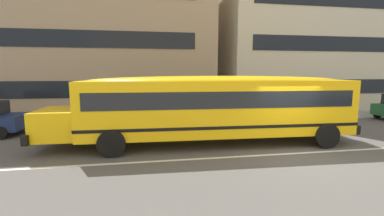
{
  "coord_description": "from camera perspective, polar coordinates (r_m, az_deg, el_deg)",
  "views": [
    {
      "loc": [
        -5.38,
        -8.68,
        3.05
      ],
      "look_at": [
        -3.74,
        0.92,
        1.69
      ],
      "focal_mm": 24.36,
      "sensor_mm": 36.0,
      "label": 1
    }
  ],
  "objects": [
    {
      "name": "sidewalk_far",
      "position": [
        17.49,
        8.37,
        -2.18
      ],
      "size": [
        120.0,
        3.0,
        0.01
      ],
      "primitive_type": "cube",
      "color": "gray",
      "rests_on": "ground_plane"
    },
    {
      "name": "apartment_block_far_centre",
      "position": [
        28.32,
        19.11,
        14.81
      ],
      "size": [
        14.06,
        13.79,
        13.3
      ],
      "color": "beige",
      "rests_on": "ground_plane"
    },
    {
      "name": "school_bus",
      "position": [
        10.95,
        4.42,
        0.9
      ],
      "size": [
        12.98,
        3.33,
        2.88
      ],
      "rotation": [
        0.0,
        0.0,
        3.11
      ],
      "color": "yellow",
      "rests_on": "ground_plane"
    },
    {
      "name": "apartment_block_far_left",
      "position": [
        24.64,
        -22.79,
        15.73
      ],
      "size": [
        20.26,
        11.95,
        13.3
      ],
      "color": "tan",
      "rests_on": "ground_plane"
    },
    {
      "name": "ground_plane",
      "position": [
        10.66,
        21.41,
        -9.26
      ],
      "size": [
        400.0,
        400.0,
        0.0
      ],
      "primitive_type": "plane",
      "color": "#54514F"
    },
    {
      "name": "lane_centreline",
      "position": [
        10.66,
        21.41,
        -9.24
      ],
      "size": [
        110.0,
        0.16,
        0.01
      ],
      "primitive_type": "cube",
      "color": "silver",
      "rests_on": "ground_plane"
    }
  ]
}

